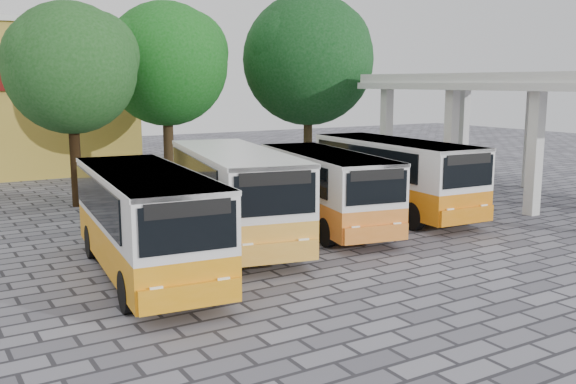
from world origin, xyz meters
TOP-DOWN VIEW (x-y plane):
  - ground at (0.00, 0.00)m, footprint 90.00×90.00m
  - terminal_shelter at (10.50, 4.00)m, footprint 6.80×15.80m
  - bus_far_left at (-7.38, 1.84)m, footprint 3.11×7.91m
  - bus_centre_left at (-3.79, 3.89)m, footprint 4.06×8.52m
  - bus_centre_right at (-0.21, 4.05)m, footprint 3.56×7.68m
  - bus_far_right at (3.42, 4.68)m, footprint 2.88×8.03m
  - tree_left at (-6.54, 12.66)m, footprint 5.47×5.21m
  - tree_middle at (-1.20, 16.20)m, footprint 6.27×5.98m
  - tree_right at (6.83, 15.88)m, footprint 7.47×7.12m

SIDE VIEW (x-z plane):
  - ground at x=0.00m, z-range 0.00..0.00m
  - bus_centre_right at x=-0.21m, z-range 0.21..2.86m
  - bus_far_left at x=-7.38m, z-range 0.22..3.00m
  - bus_far_right at x=3.42m, z-range 0.22..3.07m
  - bus_centre_left at x=-3.79m, z-range 0.23..3.16m
  - terminal_shelter at x=10.50m, z-range 2.21..7.61m
  - tree_left at x=-6.54m, z-range 1.65..9.82m
  - tree_middle at x=-1.20m, z-range 1.64..10.52m
  - tree_right at x=6.83m, z-range 1.57..11.35m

